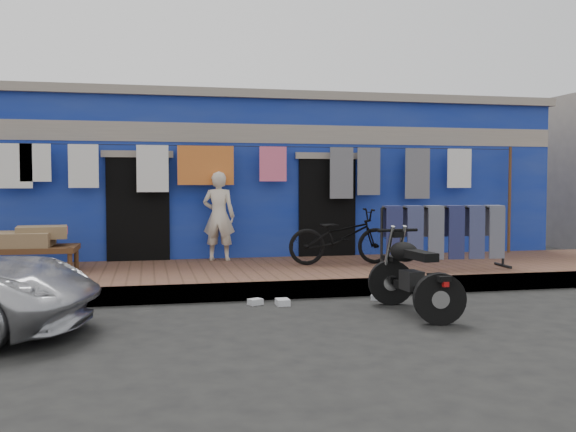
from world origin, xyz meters
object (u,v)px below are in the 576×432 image
at_px(jeans_rack, 443,236).
at_px(seated_person, 219,216).
at_px(charpoy, 13,251).
at_px(bicycle, 341,230).
at_px(motorcycle, 413,273).

bearing_deg(jeans_rack, seated_person, 152.69).
xyz_separation_m(charpoy, jeans_rack, (6.76, -0.92, 0.19)).
distance_m(bicycle, charpoy, 5.28).
xyz_separation_m(bicycle, jeans_rack, (1.49, -0.81, -0.05)).
height_order(motorcycle, charpoy, motorcycle).
xyz_separation_m(seated_person, bicycle, (1.98, -0.98, -0.21)).
height_order(seated_person, motorcycle, seated_person).
bearing_deg(motorcycle, charpoy, 145.00).
bearing_deg(seated_person, charpoy, 33.35).
bearing_deg(charpoy, motorcycle, -30.50).
relative_size(motorcycle, charpoy, 0.80).
relative_size(bicycle, jeans_rack, 0.81).
height_order(seated_person, charpoy, seated_person).
distance_m(bicycle, jeans_rack, 1.70).
bearing_deg(jeans_rack, motorcycle, -123.80).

